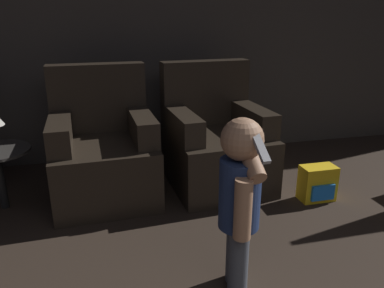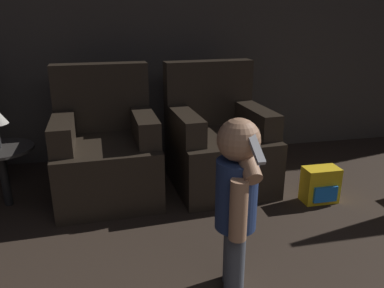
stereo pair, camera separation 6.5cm
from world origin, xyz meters
The scene contains 5 objects.
wall_back centered at (0.00, 4.50, 1.30)m, with size 8.40×0.05×2.60m.
armchair_left centered at (-0.86, 3.66, 0.35)m, with size 0.80×0.85×1.01m.
armchair_right centered at (0.05, 3.66, 0.35)m, with size 0.82×0.87×1.01m.
person_toddler centered at (-0.23, 2.36, 0.55)m, with size 0.20×0.36×0.93m.
toy_backpack centered at (0.73, 3.16, 0.14)m, with size 0.27×0.17×0.28m.
Camera 1 is at (-0.85, 0.83, 1.37)m, focal length 35.00 mm.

